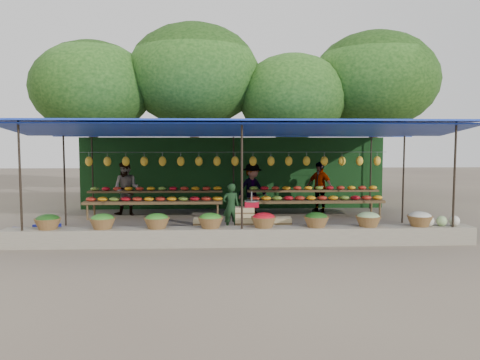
{
  "coord_description": "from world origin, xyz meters",
  "views": [
    {
      "loc": [
        -0.51,
        -13.17,
        2.31
      ],
      "look_at": [
        0.1,
        0.2,
        1.24
      ],
      "focal_mm": 35.0,
      "sensor_mm": 36.0,
      "label": 1
    }
  ],
  "objects_px": {
    "vendor_seated": "(231,207)",
    "blue_crate_front": "(17,235)",
    "crate_counter": "(244,226)",
    "blue_crate_back": "(47,231)",
    "weighing_scale": "(252,203)"
  },
  "relations": [
    {
      "from": "blue_crate_front",
      "to": "blue_crate_back",
      "type": "relative_size",
      "value": 0.98
    },
    {
      "from": "crate_counter",
      "to": "vendor_seated",
      "type": "relative_size",
      "value": 1.89
    },
    {
      "from": "crate_counter",
      "to": "weighing_scale",
      "type": "height_order",
      "value": "weighing_scale"
    },
    {
      "from": "vendor_seated",
      "to": "blue_crate_back",
      "type": "bearing_deg",
      "value": 0.99
    },
    {
      "from": "blue_crate_front",
      "to": "vendor_seated",
      "type": "bearing_deg",
      "value": 30.84
    },
    {
      "from": "vendor_seated",
      "to": "blue_crate_front",
      "type": "height_order",
      "value": "vendor_seated"
    },
    {
      "from": "weighing_scale",
      "to": "blue_crate_back",
      "type": "relative_size",
      "value": 0.69
    },
    {
      "from": "vendor_seated",
      "to": "blue_crate_front",
      "type": "xyz_separation_m",
      "value": [
        -5.02,
        -1.24,
        -0.47
      ]
    },
    {
      "from": "weighing_scale",
      "to": "blue_crate_front",
      "type": "distance_m",
      "value": 5.53
    },
    {
      "from": "crate_counter",
      "to": "vendor_seated",
      "type": "height_order",
      "value": "vendor_seated"
    },
    {
      "from": "blue_crate_front",
      "to": "blue_crate_back",
      "type": "xyz_separation_m",
      "value": [
        0.48,
        0.56,
        0.0
      ]
    },
    {
      "from": "weighing_scale",
      "to": "vendor_seated",
      "type": "xyz_separation_m",
      "value": [
        -0.47,
        1.1,
        -0.23
      ]
    },
    {
      "from": "crate_counter",
      "to": "blue_crate_back",
      "type": "relative_size",
      "value": 4.38
    },
    {
      "from": "weighing_scale",
      "to": "blue_crate_front",
      "type": "relative_size",
      "value": 0.71
    },
    {
      "from": "blue_crate_back",
      "to": "blue_crate_front",
      "type": "bearing_deg",
      "value": -108.93
    }
  ]
}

